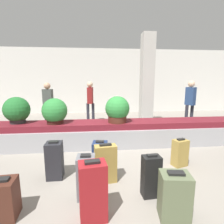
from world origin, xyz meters
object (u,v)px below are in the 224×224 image
suitcase_7 (180,153)px  potted_plant_2 (55,112)px  traveler_1 (90,99)px  suitcase_1 (86,177)px  suitcase_4 (4,199)px  suitcase_6 (93,191)px  suitcase_8 (100,156)px  suitcase_5 (151,176)px  suitcase_3 (106,164)px  suitcase_2 (55,160)px  potted_plant_1 (17,110)px  suitcase_0 (174,196)px  traveler_0 (190,100)px  pillar (147,82)px  potted_plant_0 (117,110)px  traveler_2 (48,102)px

suitcase_7 → potted_plant_2: bearing=137.9°
traveler_1 → suitcase_1: bearing=-169.3°
suitcase_4 → suitcase_7: size_ratio=0.94×
suitcase_6 → suitcase_8: suitcase_6 is taller
suitcase_5 → suitcase_1: bearing=171.9°
suitcase_4 → traveler_1: (0.94, 4.76, 0.71)m
suitcase_1 → suitcase_7: bearing=25.4°
suitcase_3 → traveler_1: traveler_1 is taller
suitcase_2 → suitcase_5: (1.49, -0.63, -0.01)m
suitcase_6 → potted_plant_2: bearing=103.1°
potted_plant_1 → traveler_1: bearing=53.0°
suitcase_0 → suitcase_7: bearing=69.5°
suitcase_4 → traveler_0: traveler_0 is taller
suitcase_4 → suitcase_7: bearing=17.0°
traveler_0 → traveler_1: 3.66m
suitcase_1 → suitcase_0: bearing=-22.5°
pillar → suitcase_7: (-0.15, -2.89, -1.33)m
suitcase_6 → traveler_1: traveler_1 is taller
potted_plant_1 → potted_plant_2: potted_plant_1 is taller
suitcase_4 → suitcase_8: size_ratio=0.91×
suitcase_8 → potted_plant_2: potted_plant_2 is taller
suitcase_3 → suitcase_4: size_ratio=1.26×
suitcase_1 → potted_plant_0: (0.70, 1.98, 0.62)m
suitcase_0 → traveler_2: traveler_2 is taller
suitcase_3 → suitcase_5: bearing=-41.3°
suitcase_7 → suitcase_3: bearing=178.5°
traveler_2 → traveler_0: bearing=7.8°
potted_plant_1 → potted_plant_2: 0.95m
potted_plant_2 → suitcase_8: bearing=-49.8°
pillar → suitcase_0: pillar is taller
potted_plant_1 → potted_plant_2: bearing=-8.4°
potted_plant_0 → potted_plant_2: potted_plant_0 is taller
suitcase_1 → suitcase_2: (-0.56, 0.57, 0.01)m
suitcase_1 → traveler_0: size_ratio=0.39×
suitcase_2 → traveler_0: (4.07, 2.99, 0.66)m
suitcase_2 → potted_plant_2: (-0.28, 1.44, 0.59)m
suitcase_3 → potted_plant_1: potted_plant_1 is taller
suitcase_0 → suitcase_7: size_ratio=1.09×
suitcase_5 → potted_plant_0: bearing=92.1°
pillar → suitcase_5: 4.07m
pillar → traveler_0: (1.57, -0.10, -0.62)m
suitcase_3 → traveler_1: size_ratio=0.41×
suitcase_7 → suitcase_5: bearing=-152.6°
suitcase_3 → traveler_2: size_ratio=0.42×
potted_plant_2 → suitcase_3: bearing=-55.3°
suitcase_8 → potted_plant_0: potted_plant_0 is taller
pillar → potted_plant_0: size_ratio=4.84×
potted_plant_2 → pillar: bearing=30.8°
suitcase_2 → suitcase_3: (0.86, -0.20, -0.00)m
suitcase_1 → suitcase_3: (0.30, 0.37, 0.00)m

